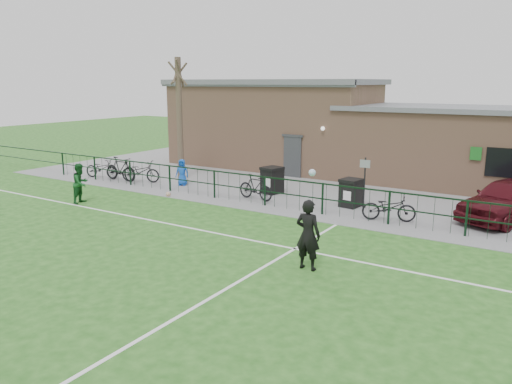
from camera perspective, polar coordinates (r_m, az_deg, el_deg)
The scene contains 21 objects.
ground at distance 12.94m, azimuth -12.17°, elevation -9.69°, with size 90.00×90.00×0.00m, color #215619.
paving_strip at distance 24.02m, azimuth 10.97°, elevation 0.68°, with size 34.00×13.00×0.02m, color slate.
pitch_line_touch at distance 18.97m, azimuth 4.56°, elevation -2.28°, with size 28.00×0.10×0.01m, color white.
pitch_line_mid at distance 15.84m, azimuth -1.95°, elevation -5.24°, with size 28.00×0.10×0.01m, color white.
pitch_line_perp at distance 11.71m, azimuth -5.02°, elevation -11.86°, with size 0.10×16.00×0.01m, color white.
perimeter_fence at distance 19.00m, azimuth 4.87°, elevation -0.42°, with size 28.00×0.10×1.20m, color black.
bare_tree at distance 25.21m, azimuth -8.73°, elevation 8.18°, with size 0.30×0.30×6.00m, color #4B3A2D.
wheelie_bin_left at distance 21.93m, azimuth 1.86°, elevation 1.26°, with size 0.71×0.81×1.08m, color black.
wheelie_bin_right at distance 19.89m, azimuth 10.80°, elevation -0.21°, with size 0.68×0.77×1.02m, color black.
sign_post at distance 19.57m, azimuth 12.28°, elevation 0.98°, with size 0.06×0.06×2.00m, color black.
car_maroon at distance 19.66m, azimuth 26.88°, elevation -0.78°, with size 1.78×4.42×1.51m, color #480C14.
bicycle_a at distance 26.68m, azimuth -17.23°, elevation 2.60°, with size 0.65×1.85×0.97m, color black.
bicycle_b at distance 25.57m, azimuth -15.21°, elevation 2.56°, with size 0.56×1.98×1.19m, color black.
bicycle_c at distance 25.05m, azimuth -13.06°, elevation 2.31°, with size 0.69×1.99×1.04m, color black.
bicycle_d at distance 20.70m, azimuth -0.05°, elevation 0.55°, with size 0.50×1.75×1.05m, color black.
bicycle_e at distance 18.15m, azimuth 14.94°, elevation -1.72°, with size 0.64×1.85×0.97m, color black.
spectator_child at distance 23.83m, azimuth -8.44°, elevation 2.24°, with size 0.61×0.40×1.25m, color blue.
goalkeeper_kick at distance 13.10m, azimuth 5.97°, elevation -4.73°, with size 1.59×2.84×2.20m.
outfield_player at distance 21.39m, azimuth -19.40°, elevation 0.95°, with size 0.79×0.61×1.62m, color #164E20.
ball_ground at distance 21.76m, azimuth -9.99°, elevation -0.25°, with size 0.21×0.21×0.21m, color silver.
clubhouse at distance 26.78m, azimuth 11.80°, elevation 6.64°, with size 24.25×5.40×4.96m.
Camera 1 is at (8.56, -8.42, 4.82)m, focal length 35.00 mm.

